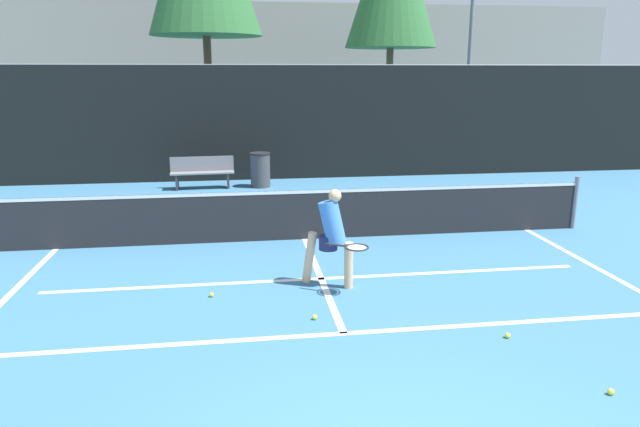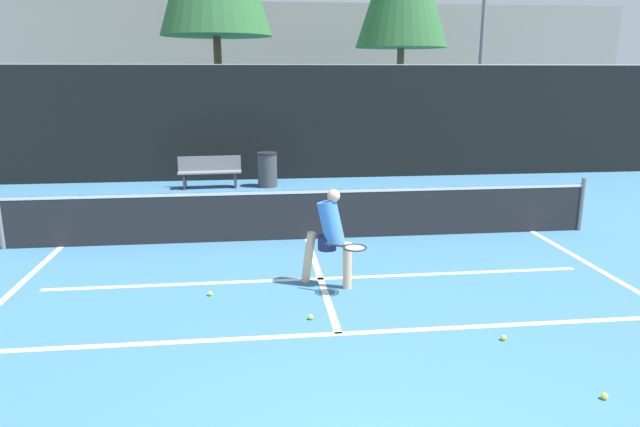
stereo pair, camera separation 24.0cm
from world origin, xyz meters
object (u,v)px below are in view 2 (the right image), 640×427
parked_car (245,146)px  player_practicing (330,234)px  courtside_bench (210,171)px  trash_bin (267,170)px

parked_car → player_practicing: bearing=-83.3°
courtside_bench → parked_car: 4.15m
player_practicing → courtside_bench: 8.05m
courtside_bench → trash_bin: (1.57, -0.02, 0.01)m
trash_bin → parked_car: parked_car is taller
courtside_bench → parked_car: bearing=74.4°
trash_bin → parked_car: size_ratio=0.21×
courtside_bench → parked_car: (0.92, 4.05, 0.14)m
player_practicing → parked_car: player_practicing is taller
parked_car → trash_bin: bearing=-81.0°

